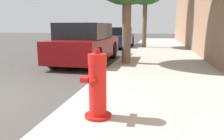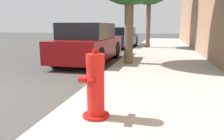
% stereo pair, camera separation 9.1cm
% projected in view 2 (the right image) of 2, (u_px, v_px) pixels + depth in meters
% --- Properties ---
extents(sidewalk_slab, '(3.15, 40.00, 0.14)m').
position_uv_depth(sidewalk_slab, '(163.00, 117.00, 3.12)').
color(sidewalk_slab, '#A8A59E').
rests_on(sidewalk_slab, ground_plane).
extents(fire_hydrant, '(0.41, 0.42, 0.92)m').
position_uv_depth(fire_hydrant, '(95.00, 87.00, 2.89)').
color(fire_hydrant, '#A91511').
rests_on(fire_hydrant, sidewalk_slab).
extents(parked_car_near, '(1.70, 4.14, 1.46)m').
position_uv_depth(parked_car_near, '(89.00, 44.00, 8.12)').
color(parked_car_near, maroon).
rests_on(parked_car_near, ground_plane).
extents(parked_car_mid, '(1.75, 4.13, 1.29)m').
position_uv_depth(parked_car_mid, '(122.00, 38.00, 14.20)').
color(parked_car_mid, navy).
rests_on(parked_car_mid, ground_plane).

